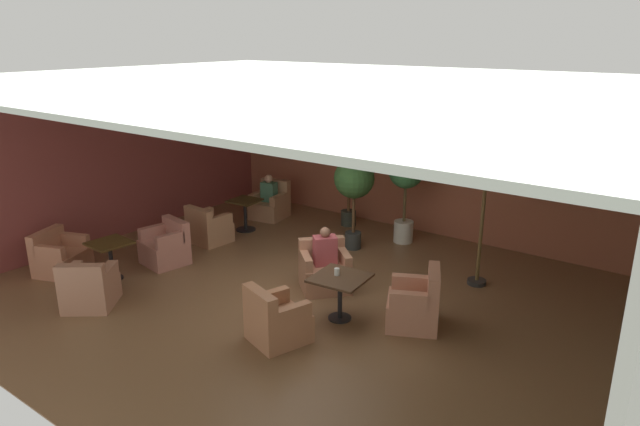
{
  "coord_description": "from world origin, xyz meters",
  "views": [
    {
      "loc": [
        5.24,
        -6.69,
        4.13
      ],
      "look_at": [
        0.0,
        0.42,
        1.34
      ],
      "focal_mm": 31.86,
      "sensor_mm": 36.0,
      "label": 1
    }
  ],
  "objects": [
    {
      "name": "ground_plane",
      "position": [
        0.0,
        0.0,
        -0.01
      ],
      "size": [
        10.15,
        8.37,
        0.02
      ],
      "primitive_type": "cube",
      "color": "brown"
    },
    {
      "name": "wall_back_brick",
      "position": [
        0.0,
        4.14,
        1.72
      ],
      "size": [
        10.15,
        0.08,
        3.44
      ],
      "primitive_type": "cube",
      "color": "#A75A40",
      "rests_on": "ground_plane"
    },
    {
      "name": "wall_left_accent",
      "position": [
        -5.04,
        0.0,
        1.72
      ],
      "size": [
        0.08,
        8.37,
        3.44
      ],
      "primitive_type": "cube",
      "color": "brown",
      "rests_on": "ground_plane"
    },
    {
      "name": "ceiling_slab",
      "position": [
        0.0,
        0.0,
        3.47
      ],
      "size": [
        10.15,
        8.37,
        0.06
      ],
      "primitive_type": "cube",
      "color": "silver",
      "rests_on": "wall_back_brick"
    },
    {
      "name": "cafe_table_front_left",
      "position": [
        0.89,
        -0.29,
        0.56
      ],
      "size": [
        0.84,
        0.84,
        0.69
      ],
      "color": "black",
      "rests_on": "ground_plane"
    },
    {
      "name": "armchair_front_left_north",
      "position": [
        0.55,
        -1.35,
        0.31
      ],
      "size": [
        0.9,
        0.92,
        0.84
      ],
      "color": "#B87852",
      "rests_on": "ground_plane"
    },
    {
      "name": "armchair_front_left_east",
      "position": [
        1.9,
        0.21,
        0.33
      ],
      "size": [
        0.99,
        1.0,
        0.9
      ],
      "color": "tan",
      "rests_on": "ground_plane"
    },
    {
      "name": "armchair_front_left_south",
      "position": [
        0.07,
        0.46,
        0.31
      ],
      "size": [
        1.07,
        1.07,
        0.82
      ],
      "color": "tan",
      "rests_on": "ground_plane"
    },
    {
      "name": "cafe_table_front_right",
      "position": [
        -3.09,
        1.86,
        0.48
      ],
      "size": [
        0.66,
        0.66,
        0.69
      ],
      "color": "black",
      "rests_on": "ground_plane"
    },
    {
      "name": "armchair_front_right_north",
      "position": [
        -3.25,
        2.87,
        0.31
      ],
      "size": [
        0.83,
        0.86,
        0.86
      ],
      "color": "tan",
      "rests_on": "ground_plane"
    },
    {
      "name": "armchair_front_right_east",
      "position": [
        -3.17,
        0.84,
        0.3
      ],
      "size": [
        0.78,
        0.76,
        0.79
      ],
      "color": "tan",
      "rests_on": "ground_plane"
    },
    {
      "name": "cafe_table_mid_center",
      "position": [
        -3.16,
        -1.45,
        0.53
      ],
      "size": [
        0.69,
        0.69,
        0.69
      ],
      "color": "black",
      "rests_on": "ground_plane"
    },
    {
      "name": "armchair_mid_center_north",
      "position": [
        -4.15,
        -1.84,
        0.3
      ],
      "size": [
        0.97,
        1.0,
        0.78
      ],
      "color": "#C17958",
      "rests_on": "ground_plane"
    },
    {
      "name": "armchair_mid_center_east",
      "position": [
        -2.51,
        -2.29,
        0.31
      ],
      "size": [
        1.04,
        1.05,
        0.82
      ],
      "color": "tan",
      "rests_on": "ground_plane"
    },
    {
      "name": "armchair_mid_center_south",
      "position": [
        -2.98,
        -0.41,
        0.31
      ],
      "size": [
        0.86,
        0.83,
        0.82
      ],
      "color": "tan",
      "rests_on": "ground_plane"
    },
    {
      "name": "patio_umbrella_tall_red",
      "position": [
        2.09,
        2.15,
        2.14
      ],
      "size": [
        2.1,
        2.1,
        2.32
      ],
      "color": "#2D2D2D",
      "rests_on": "ground_plane"
    },
    {
      "name": "potted_tree_left_corner",
      "position": [
        0.06,
        3.26,
        1.29
      ],
      "size": [
        0.71,
        0.71,
        1.87
      ],
      "color": "silver",
      "rests_on": "ground_plane"
    },
    {
      "name": "potted_tree_mid_left",
      "position": [
        -0.58,
        2.33,
        1.37
      ],
      "size": [
        0.79,
        0.79,
        1.85
      ],
      "color": "#313532",
      "rests_on": "ground_plane"
    },
    {
      "name": "potted_tree_mid_right",
      "position": [
        -1.46,
        3.48,
        1.44
      ],
      "size": [
        0.65,
        0.65,
        1.95
      ],
      "color": "#32382F",
      "rests_on": "ground_plane"
    },
    {
      "name": "patron_blue_shirt",
      "position": [
        0.09,
        0.44,
        0.73
      ],
      "size": [
        0.44,
        0.45,
        0.65
      ],
      "color": "#AF464B",
      "rests_on": "ground_plane"
    },
    {
      "name": "patron_by_window",
      "position": [
        -3.25,
        2.83,
        0.68
      ],
      "size": [
        0.37,
        0.27,
        0.64
      ],
      "color": "#45795B",
      "rests_on": "ground_plane"
    },
    {
      "name": "iced_drink_cup",
      "position": [
        0.82,
        -0.27,
        0.75
      ],
      "size": [
        0.08,
        0.08,
        0.11
      ],
      "primitive_type": "cylinder",
      "color": "white",
      "rests_on": "cafe_table_front_left"
    }
  ]
}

